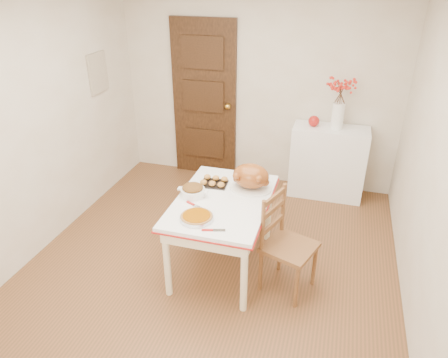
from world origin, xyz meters
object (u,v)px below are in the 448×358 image
(kitchen_table, at_px, (223,233))
(turkey_platter, at_px, (251,177))
(chair_oak, at_px, (290,245))
(sideboard, at_px, (327,162))
(pumpkin_pie, at_px, (197,217))

(kitchen_table, xyz_separation_m, turkey_platter, (0.20, 0.25, 0.49))
(turkey_platter, bearing_deg, chair_oak, -21.40)
(chair_oak, bearing_deg, turkey_platter, 67.63)
(sideboard, distance_m, chair_oak, 1.86)
(chair_oak, distance_m, pumpkin_pie, 0.85)
(chair_oak, bearing_deg, pumpkin_pie, 126.47)
(chair_oak, bearing_deg, sideboard, 13.39)
(kitchen_table, relative_size, turkey_platter, 3.08)
(turkey_platter, relative_size, pumpkin_pie, 1.44)
(chair_oak, height_order, turkey_platter, turkey_platter)
(kitchen_table, relative_size, pumpkin_pie, 4.45)
(kitchen_table, distance_m, pumpkin_pie, 0.56)
(chair_oak, distance_m, turkey_platter, 0.72)
(kitchen_table, bearing_deg, sideboard, 63.41)
(kitchen_table, relative_size, chair_oak, 1.31)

